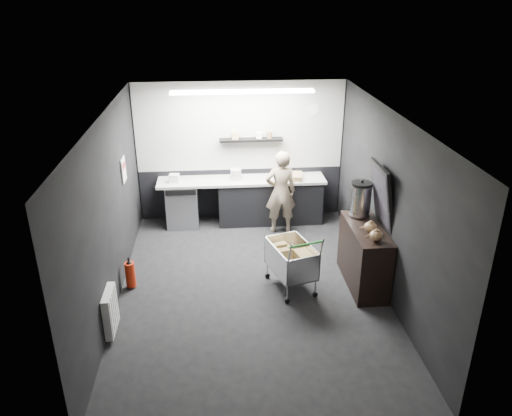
{
  "coord_description": "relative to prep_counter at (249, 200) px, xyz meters",
  "views": [
    {
      "loc": [
        -0.49,
        -6.5,
        4.27
      ],
      "look_at": [
        0.1,
        0.4,
        1.19
      ],
      "focal_mm": 35.0,
      "sensor_mm": 36.0,
      "label": 1
    }
  ],
  "objects": [
    {
      "name": "poster_red_band",
      "position": [
        -2.11,
        -1.12,
        1.16
      ],
      "size": [
        0.02,
        0.22,
        0.1
      ],
      "primitive_type": "cube",
      "color": "red",
      "rests_on": "poster"
    },
    {
      "name": "wall_left",
      "position": [
        -2.14,
        -2.42,
        0.89
      ],
      "size": [
        0.0,
        5.5,
        5.5
      ],
      "primitive_type": "plane",
      "rotation": [
        1.57,
        0.0,
        1.57
      ],
      "color": "black",
      "rests_on": "floor"
    },
    {
      "name": "sideboard",
      "position": [
        1.61,
        -2.36,
        0.15
      ],
      "size": [
        0.55,
        1.29,
        1.94
      ],
      "color": "black",
      "rests_on": "floor"
    },
    {
      "name": "wall_right",
      "position": [
        1.86,
        -2.42,
        0.89
      ],
      "size": [
        0.0,
        5.5,
        5.5
      ],
      "primitive_type": "plane",
      "rotation": [
        1.57,
        0.0,
        -1.57
      ],
      "color": "black",
      "rests_on": "floor"
    },
    {
      "name": "ceiling",
      "position": [
        -0.14,
        -2.42,
        2.24
      ],
      "size": [
        5.5,
        5.5,
        0.0
      ],
      "primitive_type": "plane",
      "rotation": [
        3.14,
        0.0,
        0.0
      ],
      "color": "white",
      "rests_on": "wall_back"
    },
    {
      "name": "ceiling_strip",
      "position": [
        -0.14,
        -0.57,
        2.21
      ],
      "size": [
        2.4,
        0.2,
        0.04
      ],
      "primitive_type": "cube",
      "color": "white",
      "rests_on": "ceiling"
    },
    {
      "name": "cardboard_box",
      "position": [
        0.77,
        -0.05,
        0.49
      ],
      "size": [
        0.54,
        0.44,
        0.1
      ],
      "primitive_type": "cube",
      "rotation": [
        0.0,
        0.0,
        -0.14
      ],
      "color": "#A28C56",
      "rests_on": "prep_counter"
    },
    {
      "name": "floor",
      "position": [
        -0.14,
        -2.42,
        -0.46
      ],
      "size": [
        5.5,
        5.5,
        0.0
      ],
      "primitive_type": "plane",
      "color": "black",
      "rests_on": "ground"
    },
    {
      "name": "fire_extinguisher",
      "position": [
        -1.99,
        -2.21,
        -0.22
      ],
      "size": [
        0.15,
        0.15,
        0.5
      ],
      "color": "#B5240C",
      "rests_on": "floor"
    },
    {
      "name": "wall_front",
      "position": [
        -0.14,
        -5.17,
        0.89
      ],
      "size": [
        5.5,
        0.0,
        5.5
      ],
      "primitive_type": "plane",
      "rotation": [
        -1.57,
        0.0,
        0.0
      ],
      "color": "black",
      "rests_on": "floor"
    },
    {
      "name": "radiator",
      "position": [
        -2.08,
        -3.32,
        -0.11
      ],
      "size": [
        0.1,
        0.5,
        0.6
      ],
      "primitive_type": "cube",
      "color": "white",
      "rests_on": "wall_left"
    },
    {
      "name": "poster",
      "position": [
        -2.12,
        -1.12,
        1.09
      ],
      "size": [
        0.02,
        0.3,
        0.4
      ],
      "primitive_type": "cube",
      "color": "white",
      "rests_on": "wall_left"
    },
    {
      "name": "white_container",
      "position": [
        -1.4,
        -0.05,
        0.52
      ],
      "size": [
        0.19,
        0.16,
        0.16
      ],
      "primitive_type": "cube",
      "rotation": [
        0.0,
        0.0,
        -0.09
      ],
      "color": "white",
      "rests_on": "prep_counter"
    },
    {
      "name": "kitchen_wall_panel",
      "position": [
        -0.14,
        0.31,
        1.39
      ],
      "size": [
        3.95,
        0.02,
        1.7
      ],
      "primitive_type": "cube",
      "color": "#B6B6B1",
      "rests_on": "wall_back"
    },
    {
      "name": "pink_tub",
      "position": [
        -0.24,
        0.0,
        0.54
      ],
      "size": [
        0.2,
        0.2,
        0.2
      ],
      "primitive_type": "cylinder",
      "color": "beige",
      "rests_on": "prep_counter"
    },
    {
      "name": "floating_shelf",
      "position": [
        0.06,
        0.2,
        1.16
      ],
      "size": [
        1.2,
        0.22,
        0.04
      ],
      "primitive_type": "cube",
      "color": "black",
      "rests_on": "wall_back"
    },
    {
      "name": "prep_counter",
      "position": [
        0.0,
        0.0,
        0.0
      ],
      "size": [
        3.2,
        0.61,
        0.9
      ],
      "color": "black",
      "rests_on": "floor"
    },
    {
      "name": "wall_back",
      "position": [
        -0.14,
        0.33,
        0.89
      ],
      "size": [
        5.5,
        0.0,
        5.5
      ],
      "primitive_type": "plane",
      "rotation": [
        1.57,
        0.0,
        0.0
      ],
      "color": "black",
      "rests_on": "floor"
    },
    {
      "name": "dado_panel",
      "position": [
        -0.14,
        0.31,
        0.04
      ],
      "size": [
        3.95,
        0.02,
        1.0
      ],
      "primitive_type": "cube",
      "color": "black",
      "rests_on": "wall_back"
    },
    {
      "name": "wall_clock",
      "position": [
        1.26,
        0.3,
        1.69
      ],
      "size": [
        0.2,
        0.03,
        0.2
      ],
      "primitive_type": "cylinder",
      "rotation": [
        1.57,
        0.0,
        0.0
      ],
      "color": "white",
      "rests_on": "wall_back"
    },
    {
      "name": "shopping_cart",
      "position": [
        0.47,
        -2.41,
        0.02
      ],
      "size": [
        0.78,
        1.05,
        1.0
      ],
      "color": "silver",
      "rests_on": "floor"
    },
    {
      "name": "person",
      "position": [
        0.56,
        -0.45,
        0.34
      ],
      "size": [
        0.6,
        0.41,
        1.59
      ],
      "primitive_type": "imported",
      "rotation": [
        0.0,
        0.0,
        3.19
      ],
      "color": "#BCAF95",
      "rests_on": "floor"
    }
  ]
}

